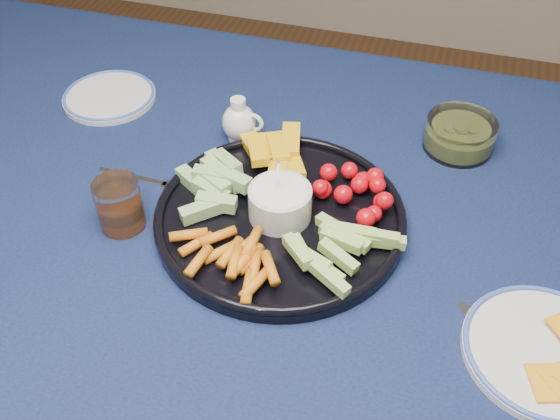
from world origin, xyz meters
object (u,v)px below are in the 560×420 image
(crudite_platter, at_px, (278,213))
(creamer_pitcher, at_px, (240,122))
(juice_tumbler, at_px, (120,207))
(side_plate_extra, at_px, (109,96))
(pickle_bowl, at_px, (459,136))
(dining_table, at_px, (235,253))
(cheese_plate, at_px, (546,350))

(crudite_platter, height_order, creamer_pitcher, crudite_platter)
(juice_tumbler, distance_m, side_plate_extra, 0.34)
(pickle_bowl, bearing_deg, side_plate_extra, -176.15)
(pickle_bowl, xyz_separation_m, juice_tumbler, (-0.46, -0.33, 0.01))
(creamer_pitcher, height_order, juice_tumbler, creamer_pitcher)
(dining_table, relative_size, juice_tumbler, 20.93)
(pickle_bowl, bearing_deg, creamer_pitcher, -166.82)
(dining_table, relative_size, creamer_pitcher, 20.64)
(crudite_platter, bearing_deg, cheese_plate, -18.11)
(cheese_plate, relative_size, side_plate_extra, 1.18)
(crudite_platter, xyz_separation_m, cheese_plate, (0.38, -0.12, -0.01))
(cheese_plate, bearing_deg, juice_tumbler, 174.77)
(dining_table, bearing_deg, juice_tumbler, -155.66)
(crudite_platter, bearing_deg, dining_table, -177.82)
(cheese_plate, bearing_deg, crudite_platter, 161.89)
(pickle_bowl, relative_size, juice_tumbler, 1.47)
(dining_table, distance_m, side_plate_extra, 0.41)
(crudite_platter, distance_m, juice_tumbler, 0.23)
(crudite_platter, bearing_deg, juice_tumbler, -162.44)
(dining_table, height_order, creamer_pitcher, creamer_pitcher)
(crudite_platter, distance_m, pickle_bowl, 0.36)
(dining_table, xyz_separation_m, cheese_plate, (0.45, -0.12, 0.10))
(pickle_bowl, bearing_deg, crudite_platter, -132.05)
(dining_table, height_order, side_plate_extra, side_plate_extra)
(creamer_pitcher, relative_size, pickle_bowl, 0.69)
(crudite_platter, distance_m, cheese_plate, 0.40)
(creamer_pitcher, bearing_deg, pickle_bowl, 13.18)
(cheese_plate, bearing_deg, dining_table, 164.95)
(crudite_platter, relative_size, juice_tumbler, 4.68)
(pickle_bowl, relative_size, cheese_plate, 0.58)
(cheese_plate, bearing_deg, pickle_bowl, 110.13)
(creamer_pitcher, height_order, side_plate_extra, creamer_pitcher)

